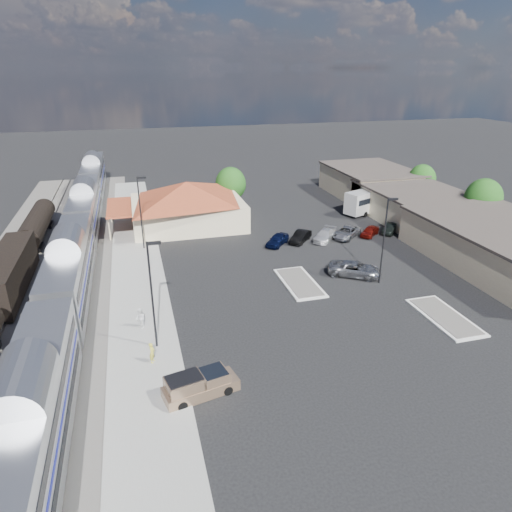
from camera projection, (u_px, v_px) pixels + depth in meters
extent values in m
plane|color=black|center=(268.00, 297.00, 44.20)|extent=(280.00, 280.00, 0.00)
cube|color=#4C4944|center=(47.00, 287.00, 46.16)|extent=(16.00, 100.00, 0.12)
cube|color=gray|center=(139.00, 284.00, 46.57)|extent=(5.50, 92.00, 0.18)
cube|color=silver|center=(31.00, 427.00, 23.97)|extent=(3.00, 20.00, 5.00)
cube|color=black|center=(41.00, 466.00, 25.02)|extent=(2.20, 16.00, 0.60)
cube|color=silver|center=(70.00, 270.00, 42.69)|extent=(3.00, 20.00, 5.00)
cube|color=black|center=(75.00, 296.00, 43.74)|extent=(2.20, 16.00, 0.60)
cube|color=silver|center=(86.00, 208.00, 61.40)|extent=(3.00, 20.00, 5.00)
cube|color=black|center=(89.00, 228.00, 62.45)|extent=(2.20, 16.00, 0.60)
cube|color=silver|center=(94.00, 176.00, 80.12)|extent=(3.00, 20.00, 5.00)
cube|color=black|center=(96.00, 191.00, 81.17)|extent=(2.20, 16.00, 0.60)
cube|color=black|center=(9.00, 272.00, 44.31)|extent=(2.80, 14.00, 3.60)
cube|color=black|center=(13.00, 289.00, 45.04)|extent=(2.20, 12.00, 0.60)
cylinder|color=black|center=(37.00, 223.00, 58.61)|extent=(2.80, 14.00, 2.80)
cube|color=black|center=(39.00, 236.00, 59.30)|extent=(2.20, 12.00, 0.60)
cube|color=beige|center=(188.00, 213.00, 63.80)|extent=(15.00, 12.00, 3.60)
pyramid|color=maroon|center=(187.00, 191.00, 62.62)|extent=(15.30, 12.24, 2.60)
cube|color=maroon|center=(119.00, 207.00, 61.00)|extent=(3.20, 9.60, 0.25)
cube|color=#C6B28C|center=(511.00, 249.00, 50.26)|extent=(14.00, 22.00, 4.20)
cube|color=#C6B28C|center=(416.00, 206.00, 66.34)|extent=(12.00, 18.00, 4.00)
cube|color=#3F3833|center=(418.00, 191.00, 65.52)|extent=(12.40, 18.40, 0.30)
cube|color=#C6B28C|center=(370.00, 182.00, 78.72)|extent=(12.00, 16.00, 4.50)
cube|color=#3F3833|center=(371.00, 169.00, 77.80)|extent=(12.40, 16.40, 0.30)
cube|color=silver|center=(299.00, 283.00, 46.94)|extent=(3.30, 7.50, 0.15)
cube|color=#4C4944|center=(299.00, 282.00, 46.90)|extent=(2.70, 6.90, 0.10)
cube|color=silver|center=(445.00, 317.00, 40.47)|extent=(3.30, 7.50, 0.15)
cube|color=#4C4944|center=(445.00, 316.00, 40.44)|extent=(2.70, 6.90, 0.10)
cylinder|color=black|center=(152.00, 297.00, 34.44)|extent=(0.16, 0.16, 9.00)
cube|color=black|center=(154.00, 243.00, 32.90)|extent=(1.00, 0.25, 0.22)
cylinder|color=black|center=(141.00, 214.00, 54.05)|extent=(0.16, 0.16, 9.00)
cube|color=black|center=(141.00, 178.00, 52.51)|extent=(1.00, 0.25, 0.22)
cylinder|color=black|center=(384.00, 242.00, 45.42)|extent=(0.16, 0.16, 9.00)
cube|color=black|center=(393.00, 199.00, 43.89)|extent=(1.00, 0.25, 0.22)
cylinder|color=#382314|center=(479.00, 218.00, 62.68)|extent=(0.30, 0.30, 2.86)
ellipsoid|color=#174012|center=(483.00, 198.00, 61.61)|extent=(4.94, 4.94, 5.46)
cylinder|color=#382314|center=(420.00, 194.00, 75.22)|extent=(0.30, 0.30, 2.55)
ellipsoid|color=#174012|center=(422.00, 179.00, 74.26)|extent=(4.41, 4.41, 4.87)
cylinder|color=#382314|center=(231.00, 201.00, 71.15)|extent=(0.30, 0.30, 2.73)
ellipsoid|color=#174012|center=(231.00, 184.00, 70.13)|extent=(4.71, 4.71, 5.21)
cube|color=#9C7C60|center=(201.00, 389.00, 30.78)|extent=(5.34, 2.91, 0.83)
cube|color=#9C7C60|center=(200.00, 381.00, 30.53)|extent=(2.26, 2.13, 0.87)
cube|color=#9C7C60|center=(200.00, 380.00, 30.50)|extent=(2.76, 2.24, 1.01)
cylinder|color=black|center=(228.00, 390.00, 30.87)|extent=(0.70, 0.40, 0.66)
cylinder|color=black|center=(218.00, 377.00, 32.22)|extent=(0.70, 0.40, 0.66)
cylinder|color=black|center=(182.00, 406.00, 29.46)|extent=(0.70, 0.40, 0.66)
cylinder|color=black|center=(174.00, 391.00, 30.81)|extent=(0.70, 0.40, 0.66)
imported|color=gray|center=(355.00, 269.00, 48.43)|extent=(6.08, 5.16, 1.55)
cube|color=silver|center=(375.00, 199.00, 69.80)|extent=(11.34, 6.60, 3.19)
cube|color=black|center=(375.00, 196.00, 69.65)|extent=(10.52, 6.29, 0.85)
cylinder|color=black|center=(395.00, 206.00, 71.86)|extent=(0.89, 0.59, 0.85)
cylinder|color=black|center=(384.00, 203.00, 73.46)|extent=(0.89, 0.59, 0.85)
cylinder|color=black|center=(365.00, 214.00, 67.68)|extent=(0.89, 0.59, 0.85)
cylinder|color=black|center=(354.00, 211.00, 69.28)|extent=(0.89, 0.59, 0.85)
imported|color=gold|center=(152.00, 353.00, 33.83)|extent=(0.58, 0.70, 1.64)
imported|color=white|center=(140.00, 318.00, 38.26)|extent=(0.92, 1.05, 1.83)
imported|color=#0B1339|center=(277.00, 240.00, 56.90)|extent=(4.05, 4.17, 1.41)
imported|color=black|center=(301.00, 237.00, 57.95)|extent=(3.93, 4.12, 1.39)
imported|color=silver|center=(325.00, 235.00, 58.48)|extent=(4.61, 4.71, 1.36)
imported|color=gray|center=(347.00, 232.00, 59.52)|extent=(5.33, 5.05, 1.40)
imported|color=maroon|center=(370.00, 231.00, 60.06)|extent=(3.82, 3.59, 1.28)
imported|color=black|center=(390.00, 228.00, 61.11)|extent=(3.71, 3.76, 1.29)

